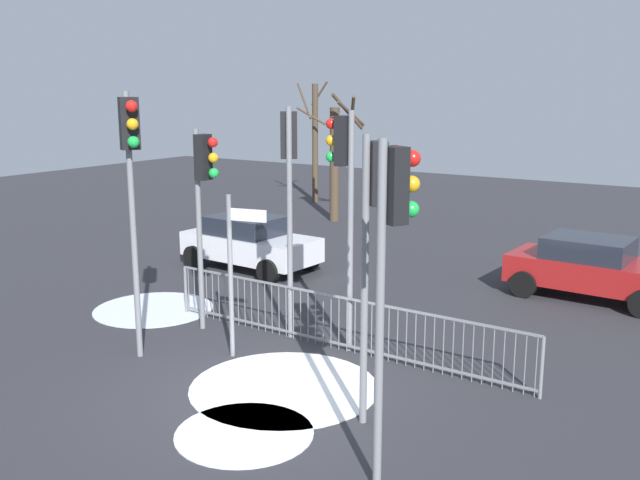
% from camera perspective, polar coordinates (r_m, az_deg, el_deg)
% --- Properties ---
extents(ground_plane, '(60.00, 60.00, 0.00)m').
position_cam_1_polar(ground_plane, '(12.02, -5.16, -12.12)').
color(ground_plane, '#2D2D33').
extents(traffic_light_foreground_left, '(0.44, 0.49, 4.57)m').
position_cam_1_polar(traffic_light_foreground_left, '(13.91, -2.49, 5.59)').
color(traffic_light_foreground_left, slate).
rests_on(traffic_light_foreground_left, ground).
extents(traffic_light_rear_right, '(0.51, 0.42, 4.86)m').
position_cam_1_polar(traffic_light_rear_right, '(12.99, -14.83, 5.65)').
color(traffic_light_rear_right, slate).
rests_on(traffic_light_rear_right, ground).
extents(traffic_light_rear_left, '(0.47, 0.46, 4.29)m').
position_cam_1_polar(traffic_light_rear_left, '(10.13, 4.46, 1.97)').
color(traffic_light_rear_left, slate).
rests_on(traffic_light_rear_left, ground).
extents(traffic_light_mid_right, '(0.57, 0.33, 4.12)m').
position_cam_1_polar(traffic_light_mid_right, '(14.42, -9.29, 4.38)').
color(traffic_light_mid_right, slate).
rests_on(traffic_light_mid_right, ground).
extents(traffic_light_mid_left, '(0.57, 0.33, 4.53)m').
position_cam_1_polar(traffic_light_mid_left, '(13.09, 1.92, 5.04)').
color(traffic_light_mid_left, slate).
rests_on(traffic_light_mid_left, ground).
extents(traffic_light_foreground_right, '(0.41, 0.52, 4.36)m').
position_cam_1_polar(traffic_light_foreground_right, '(8.41, 5.73, 0.20)').
color(traffic_light_foreground_right, slate).
rests_on(traffic_light_foreground_right, ground).
extents(direction_sign_post, '(0.78, 0.21, 3.05)m').
position_cam_1_polar(direction_sign_post, '(13.09, -6.94, -2.20)').
color(direction_sign_post, slate).
rests_on(direction_sign_post, ground).
extents(pedestrian_guard_railing, '(8.00, 0.28, 1.07)m').
position_cam_1_polar(pedestrian_guard_railing, '(13.70, 1.20, -6.50)').
color(pedestrian_guard_railing, slate).
rests_on(pedestrian_guard_railing, ground).
extents(car_white_mid, '(3.89, 2.11, 1.47)m').
position_cam_1_polar(car_white_mid, '(19.68, -5.65, -0.15)').
color(car_white_mid, silver).
rests_on(car_white_mid, ground).
extents(car_red_near, '(3.89, 2.10, 1.47)m').
position_cam_1_polar(car_red_near, '(18.05, 20.86, -2.03)').
color(car_red_near, maroon).
rests_on(car_red_near, ground).
extents(bare_tree_centre, '(1.58, 1.25, 5.18)m').
position_cam_1_polar(bare_tree_centre, '(31.13, -0.43, 8.01)').
color(bare_tree_centre, '#473828').
rests_on(bare_tree_centre, ground).
extents(bare_tree_right, '(1.15, 1.92, 4.74)m').
position_cam_1_polar(bare_tree_right, '(26.54, 1.33, 6.56)').
color(bare_tree_right, '#473828').
rests_on(bare_tree_right, ground).
extents(snow_patch_kerb, '(2.67, 2.67, 0.01)m').
position_cam_1_polar(snow_patch_kerb, '(16.66, -13.15, -5.39)').
color(snow_patch_kerb, silver).
rests_on(snow_patch_kerb, ground).
extents(snow_patch_island, '(3.17, 3.17, 0.01)m').
position_cam_1_polar(snow_patch_island, '(12.22, -2.89, -11.65)').
color(snow_patch_island, white).
rests_on(snow_patch_island, ground).
extents(snow_patch_verge, '(2.03, 2.03, 0.01)m').
position_cam_1_polar(snow_patch_verge, '(10.78, -6.06, -15.10)').
color(snow_patch_verge, silver).
rests_on(snow_patch_verge, ground).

